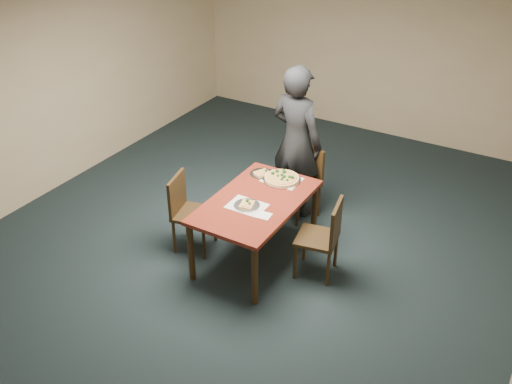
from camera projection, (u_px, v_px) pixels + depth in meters
The scene contains 13 objects.
ground at pixel (240, 254), 6.55m from camera, with size 8.00×8.00×0.00m, color black.
room_shell at pixel (238, 114), 5.66m from camera, with size 8.00×8.00×8.00m.
dining_table at pixel (256, 207), 6.19m from camera, with size 0.90×1.50×0.75m.
chair_far at pixel (304, 177), 7.05m from camera, with size 0.54×0.54×0.91m.
chair_left at pixel (187, 208), 6.44m from camera, with size 0.51×0.51×0.91m.
chair_right at pixel (325, 235), 6.00m from camera, with size 0.49×0.49×0.91m.
diner at pixel (296, 141), 6.91m from camera, with size 0.70×0.46×1.91m, color black.
placemat_main at pixel (282, 180), 6.52m from camera, with size 0.42×0.32×0.00m, color white.
placemat_near at pixel (247, 206), 6.04m from camera, with size 0.40×0.30×0.00m, color white.
pizza_pan at pixel (282, 178), 6.51m from camera, with size 0.44×0.44×0.07m.
slice_plate_near at pixel (247, 205), 6.04m from camera, with size 0.28×0.28×0.06m.
slice_plate_far at pixel (262, 173), 6.63m from camera, with size 0.28×0.28×0.06m.
napkin at pixel (264, 216), 5.88m from camera, with size 0.14×0.14×0.01m, color white.
Camera 1 is at (2.82, -4.44, 3.97)m, focal length 40.00 mm.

